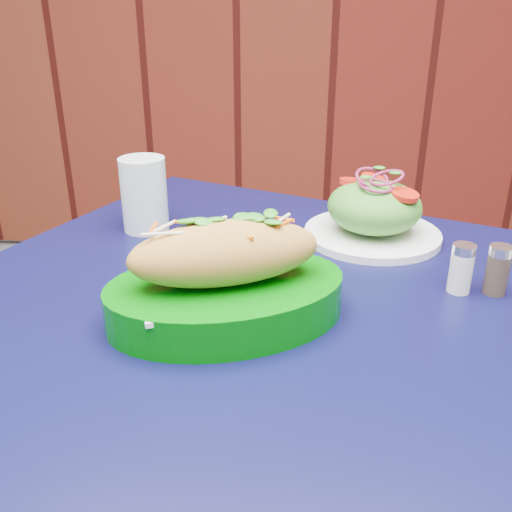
# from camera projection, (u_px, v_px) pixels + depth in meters

# --- Properties ---
(cafe_table) EXTENTS (1.04, 1.04, 0.75)m
(cafe_table) POSITION_uv_depth(u_px,v_px,m) (250.00, 352.00, 0.77)
(cafe_table) COLOR black
(cafe_table) RESTS_ON ground
(banh_mi_basket) EXTENTS (0.33, 0.28, 0.13)m
(banh_mi_basket) POSITION_uv_depth(u_px,v_px,m) (226.00, 281.00, 0.66)
(banh_mi_basket) COLOR #006405
(banh_mi_basket) RESTS_ON cafe_table
(salad_plate) EXTENTS (0.22, 0.22, 0.11)m
(salad_plate) POSITION_uv_depth(u_px,v_px,m) (374.00, 212.00, 0.89)
(salad_plate) COLOR white
(salad_plate) RESTS_ON cafe_table
(water_glass) EXTENTS (0.07, 0.07, 0.12)m
(water_glass) POSITION_uv_depth(u_px,v_px,m) (144.00, 195.00, 0.92)
(water_glass) COLOR silver
(water_glass) RESTS_ON cafe_table
(salt_shaker) EXTENTS (0.03, 0.03, 0.07)m
(salt_shaker) POSITION_uv_depth(u_px,v_px,m) (461.00, 268.00, 0.73)
(salt_shaker) COLOR white
(salt_shaker) RESTS_ON cafe_table
(pepper_shaker) EXTENTS (0.03, 0.03, 0.07)m
(pepper_shaker) POSITION_uv_depth(u_px,v_px,m) (498.00, 270.00, 0.73)
(pepper_shaker) COLOR #3F3326
(pepper_shaker) RESTS_ON cafe_table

